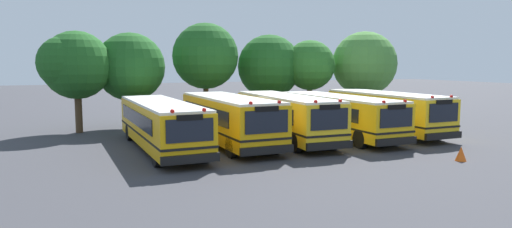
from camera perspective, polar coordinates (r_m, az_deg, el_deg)
name	(u,v)px	position (r m, az deg, el deg)	size (l,w,h in m)	color
ground_plane	(287,141)	(26.09, 3.84, -3.32)	(160.00, 160.00, 0.00)	#38383D
school_bus_0	(161,123)	(23.69, -11.71, -1.12)	(2.69, 10.88, 2.56)	#EAA80C
school_bus_1	(229,118)	(24.55, -3.32, -0.55)	(2.77, 9.64, 2.72)	#EAA80C
school_bus_2	(286,116)	(25.93, 3.72, -0.22)	(2.69, 9.97, 2.69)	yellow
school_bus_3	(339,114)	(27.55, 10.21, -0.03)	(2.64, 10.28, 2.58)	yellow
school_bus_4	(386,111)	(29.64, 15.82, 0.36)	(2.63, 9.53, 2.68)	yellow
tree_0	(73,65)	(30.70, -21.78, 5.73)	(4.45, 4.26, 6.38)	#4C3823
tree_1	(132,67)	(31.82, -15.13, 5.68)	(4.55, 4.55, 6.40)	#4C3823
tree_2	(204,56)	(33.70, -6.51, 7.19)	(4.80, 4.80, 7.29)	#4C3823
tree_3	(268,67)	(35.79, 1.52, 5.90)	(4.92, 4.92, 6.58)	#4C3823
tree_4	(311,66)	(35.73, 6.84, 5.92)	(3.84, 3.84, 6.14)	#4C3823
tree_5	(366,65)	(37.85, 13.49, 6.00)	(5.11, 5.11, 6.89)	#4C3823
traffic_cone	(461,154)	(22.57, 24.11, -4.53)	(0.50, 0.50, 0.65)	#EA5914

